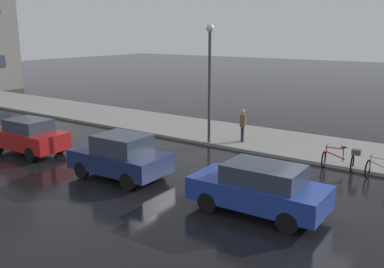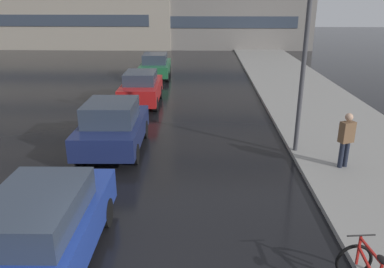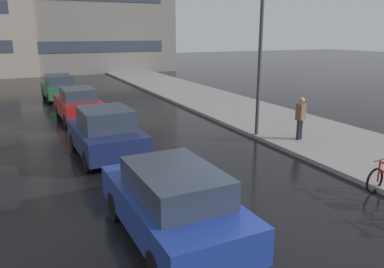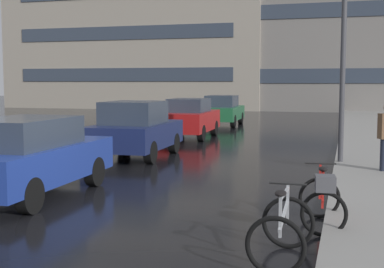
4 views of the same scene
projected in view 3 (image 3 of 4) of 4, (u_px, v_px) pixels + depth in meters
name	position (u px, v px, depth m)	size (l,w,h in m)	color
ground_plane	(288.00, 237.00, 7.72)	(140.00, 140.00, 0.00)	black
sidewalk_kerb	(256.00, 115.00, 18.89)	(4.80, 60.00, 0.14)	gray
car_blue	(173.00, 202.00, 7.47)	(1.95, 4.21, 1.57)	navy
car_navy	(106.00, 133.00, 12.51)	(2.04, 3.83, 1.69)	navy
car_red	(78.00, 105.00, 17.61)	(1.86, 3.96, 1.61)	#AD1919
car_green	(59.00, 87.00, 23.26)	(1.95, 4.07, 1.58)	#1E6038
pedestrian	(300.00, 117.00, 14.12)	(0.46, 0.38, 1.77)	#1E2333
streetlamp	(261.00, 43.00, 14.08)	(0.38, 0.38, 5.81)	#424247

